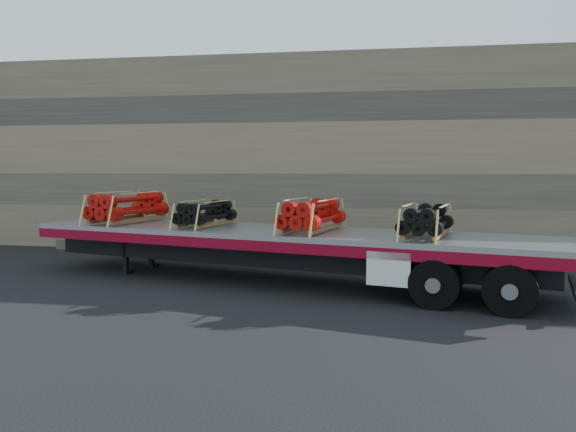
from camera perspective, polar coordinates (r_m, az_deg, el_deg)
name	(u,v)px	position (r m, az deg, el deg)	size (l,w,h in m)	color
ground	(258,280)	(15.17, -3.07, -6.54)	(120.00, 120.00, 0.00)	black
rock_wall	(295,155)	(21.26, 0.70, 6.26)	(44.00, 3.00, 7.00)	#7A6B54
trailer	(278,256)	(14.78, -0.97, -4.08)	(14.02, 2.70, 1.40)	#9EA1A5
bundle_front	(128,208)	(17.25, -15.97, 0.80)	(1.20, 2.41, 0.85)	#AD0E09
bundle_midfront	(205,214)	(15.70, -8.39, 0.21)	(0.94, 1.88, 0.67)	black
bundle_midrear	(312,216)	(14.28, 2.45, 0.02)	(1.10, 2.21, 0.78)	#AD0E09
bundle_rear	(426,222)	(13.53, 13.85, -0.55)	(1.01, 2.02, 0.71)	black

